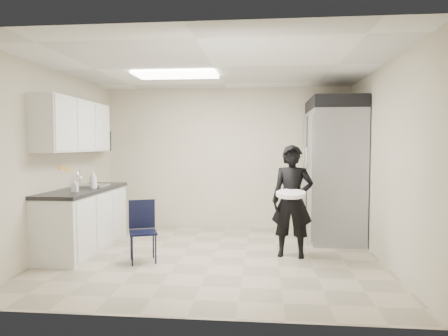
# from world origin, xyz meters

# --- Properties ---
(floor) EXTENTS (4.50, 4.50, 0.00)m
(floor) POSITION_xyz_m (0.00, 0.00, 0.00)
(floor) COLOR tan
(floor) RESTS_ON ground
(ceiling) EXTENTS (4.50, 4.50, 0.00)m
(ceiling) POSITION_xyz_m (0.00, 0.00, 2.60)
(ceiling) COLOR silver
(ceiling) RESTS_ON back_wall
(back_wall) EXTENTS (4.50, 0.00, 4.50)m
(back_wall) POSITION_xyz_m (0.00, 2.00, 1.30)
(back_wall) COLOR beige
(back_wall) RESTS_ON floor
(left_wall) EXTENTS (0.00, 4.00, 4.00)m
(left_wall) POSITION_xyz_m (-2.25, 0.00, 1.30)
(left_wall) COLOR beige
(left_wall) RESTS_ON floor
(right_wall) EXTENTS (0.00, 4.00, 4.00)m
(right_wall) POSITION_xyz_m (2.25, 0.00, 1.30)
(right_wall) COLOR beige
(right_wall) RESTS_ON floor
(ceiling_panel) EXTENTS (1.20, 0.60, 0.02)m
(ceiling_panel) POSITION_xyz_m (-0.60, 0.40, 2.57)
(ceiling_panel) COLOR white
(ceiling_panel) RESTS_ON ceiling
(lower_counter) EXTENTS (0.60, 1.90, 0.86)m
(lower_counter) POSITION_xyz_m (-1.95, 0.20, 0.43)
(lower_counter) COLOR silver
(lower_counter) RESTS_ON floor
(countertop) EXTENTS (0.64, 1.95, 0.05)m
(countertop) POSITION_xyz_m (-1.95, 0.20, 0.89)
(countertop) COLOR black
(countertop) RESTS_ON lower_counter
(sink) EXTENTS (0.42, 0.40, 0.14)m
(sink) POSITION_xyz_m (-1.93, 0.45, 0.87)
(sink) COLOR gray
(sink) RESTS_ON countertop
(faucet) EXTENTS (0.02, 0.02, 0.24)m
(faucet) POSITION_xyz_m (-2.13, 0.45, 1.02)
(faucet) COLOR silver
(faucet) RESTS_ON countertop
(upper_cabinets) EXTENTS (0.35, 1.80, 0.75)m
(upper_cabinets) POSITION_xyz_m (-2.08, 0.20, 1.83)
(upper_cabinets) COLOR silver
(upper_cabinets) RESTS_ON left_wall
(towel_dispenser) EXTENTS (0.22, 0.30, 0.35)m
(towel_dispenser) POSITION_xyz_m (-2.14, 1.35, 1.62)
(towel_dispenser) COLOR black
(towel_dispenser) RESTS_ON left_wall
(notice_sticker_left) EXTENTS (0.00, 0.12, 0.07)m
(notice_sticker_left) POSITION_xyz_m (-2.24, 0.10, 1.22)
(notice_sticker_left) COLOR yellow
(notice_sticker_left) RESTS_ON left_wall
(notice_sticker_right) EXTENTS (0.00, 0.12, 0.07)m
(notice_sticker_right) POSITION_xyz_m (-2.24, 0.30, 1.18)
(notice_sticker_right) COLOR yellow
(notice_sticker_right) RESTS_ON left_wall
(commercial_fridge) EXTENTS (0.80, 1.35, 2.10)m
(commercial_fridge) POSITION_xyz_m (1.83, 1.27, 1.05)
(commercial_fridge) COLOR gray
(commercial_fridge) RESTS_ON floor
(fridge_compressor) EXTENTS (0.80, 1.35, 0.20)m
(fridge_compressor) POSITION_xyz_m (1.83, 1.27, 2.20)
(fridge_compressor) COLOR black
(fridge_compressor) RESTS_ON commercial_fridge
(folding_chair) EXTENTS (0.45, 0.45, 0.79)m
(folding_chair) POSITION_xyz_m (-0.90, -0.34, 0.39)
(folding_chair) COLOR black
(folding_chair) RESTS_ON floor
(man_tuxedo) EXTENTS (0.62, 0.46, 1.55)m
(man_tuxedo) POSITION_xyz_m (1.08, 0.11, 0.77)
(man_tuxedo) COLOR black
(man_tuxedo) RESTS_ON floor
(bucket_lid) EXTENTS (0.44, 0.44, 0.05)m
(bucket_lid) POSITION_xyz_m (1.04, -0.13, 0.90)
(bucket_lid) COLOR white
(bucket_lid) RESTS_ON man_tuxedo
(soap_bottle_a) EXTENTS (0.11, 0.11, 0.27)m
(soap_bottle_a) POSITION_xyz_m (-1.77, 0.13, 1.04)
(soap_bottle_a) COLOR white
(soap_bottle_a) RESTS_ON countertop
(soap_bottle_b) EXTENTS (0.09, 0.09, 0.18)m
(soap_bottle_b) POSITION_xyz_m (-1.87, -0.24, 1.00)
(soap_bottle_b) COLOR #A3A6AF
(soap_bottle_b) RESTS_ON countertop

